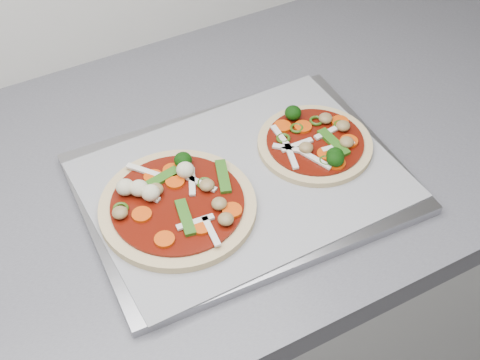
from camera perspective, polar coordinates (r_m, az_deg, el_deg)
name	(u,v)px	position (r m, az deg, el deg)	size (l,w,h in m)	color
base_cabinet	(411,245)	(1.48, 14.36, -5.38)	(3.60, 0.60, 0.86)	beige
countertop	(461,75)	(1.17, 18.34, 8.47)	(3.60, 0.60, 0.04)	slate
baking_tray	(243,184)	(0.89, 0.22, -0.31)	(0.42, 0.31, 0.01)	#97969C
parchment	(243,180)	(0.89, 0.22, 0.04)	(0.40, 0.29, 0.00)	#929398
pizza_left	(176,203)	(0.85, -5.48, -1.94)	(0.26, 0.26, 0.03)	tan
pizza_right	(317,142)	(0.93, 6.56, 3.20)	(0.18, 0.18, 0.03)	tan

